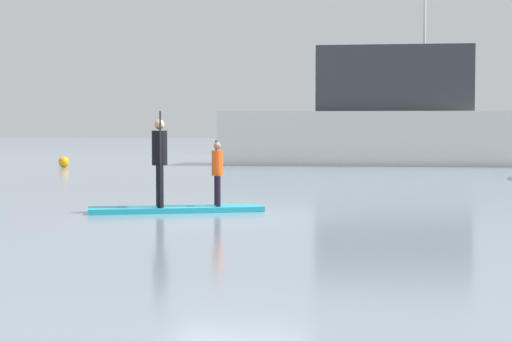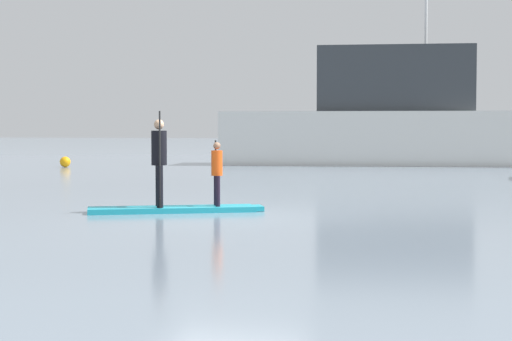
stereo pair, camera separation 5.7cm
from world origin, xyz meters
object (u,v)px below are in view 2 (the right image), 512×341
paddler_adult (159,157)px  fishing_boat_white_large (386,120)px  paddleboard_near (176,209)px  paddler_child_solo (217,170)px  mooring_buoy_mid (65,162)px

paddler_adult → fishing_boat_white_large: (1.27, 21.75, 0.88)m
paddleboard_near → paddler_child_solo: paddler_child_solo is taller
paddler_adult → fishing_boat_white_large: bearing=86.7°
fishing_boat_white_large → paddler_child_solo: bearing=-90.9°
fishing_boat_white_large → paddler_adult: bearing=-93.3°
paddleboard_near → fishing_boat_white_large: bearing=87.3°
paddleboard_near → fishing_boat_white_large: size_ratio=0.22×
paddler_child_solo → fishing_boat_white_large: fishing_boat_white_large is taller
paddleboard_near → paddler_adult: (-0.27, -0.14, 0.98)m
paddler_adult → mooring_buoy_mid: size_ratio=4.10×
paddleboard_near → paddler_adult: 1.03m
paddleboard_near → mooring_buoy_mid: 19.35m
paddler_child_solo → fishing_boat_white_large: bearing=89.1°
paddler_child_solo → mooring_buoy_mid: bearing=127.6°
paddler_adult → fishing_boat_white_large: fishing_boat_white_large is taller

